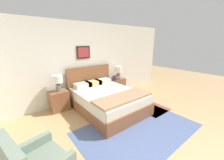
# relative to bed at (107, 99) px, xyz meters

# --- Properties ---
(ground_plane) EXTENTS (16.00, 16.00, 0.00)m
(ground_plane) POSITION_rel_bed_xyz_m (-0.20, -2.01, -0.32)
(ground_plane) COLOR tan
(wall_back) EXTENTS (7.75, 0.09, 2.60)m
(wall_back) POSITION_rel_bed_xyz_m (-0.20, 1.13, 0.98)
(wall_back) COLOR beige
(wall_back) RESTS_ON ground_plane
(area_rug_main) EXTENTS (2.77, 1.77, 0.01)m
(area_rug_main) POSITION_rel_bed_xyz_m (-0.03, -1.27, -0.31)
(area_rug_main) COLOR #47567F
(area_rug_main) RESTS_ON ground_plane
(area_rug_bedside) EXTENTS (0.82, 1.57, 0.01)m
(area_rug_bedside) POSITION_rel_bed_xyz_m (1.11, -0.47, -0.31)
(area_rug_bedside) COLOR brown
(area_rug_bedside) RESTS_ON ground_plane
(bed) EXTENTS (1.62, 2.14, 1.18)m
(bed) POSITION_rel_bed_xyz_m (0.00, 0.00, 0.00)
(bed) COLOR brown
(bed) RESTS_ON ground_plane
(nightstand_near_window) EXTENTS (0.52, 0.43, 0.59)m
(nightstand_near_window) POSITION_rel_bed_xyz_m (-1.15, 0.84, -0.02)
(nightstand_near_window) COLOR brown
(nightstand_near_window) RESTS_ON ground_plane
(nightstand_by_door) EXTENTS (0.52, 0.43, 0.59)m
(nightstand_by_door) POSITION_rel_bed_xyz_m (1.15, 0.84, -0.02)
(nightstand_by_door) COLOR brown
(nightstand_by_door) RESTS_ON ground_plane
(table_lamp_near_window) EXTENTS (0.28, 0.28, 0.48)m
(table_lamp_near_window) POSITION_rel_bed_xyz_m (-1.13, 0.83, 0.59)
(table_lamp_near_window) COLOR slate
(table_lamp_near_window) RESTS_ON nightstand_near_window
(table_lamp_by_door) EXTENTS (0.28, 0.28, 0.48)m
(table_lamp_by_door) POSITION_rel_bed_xyz_m (1.16, 0.83, 0.59)
(table_lamp_by_door) COLOR slate
(table_lamp_by_door) RESTS_ON nightstand_by_door
(book_thick_bottom) EXTENTS (0.23, 0.29, 0.03)m
(book_thick_bottom) POSITION_rel_bed_xyz_m (1.03, 0.80, 0.29)
(book_thick_bottom) COLOR #335693
(book_thick_bottom) RESTS_ON nightstand_by_door
(book_hardcover_middle) EXTENTS (0.22, 0.23, 0.04)m
(book_hardcover_middle) POSITION_rel_bed_xyz_m (1.03, 0.80, 0.32)
(book_hardcover_middle) COLOR #335693
(book_hardcover_middle) RESTS_ON book_thick_bottom
(book_novel_upper) EXTENTS (0.16, 0.28, 0.03)m
(book_novel_upper) POSITION_rel_bed_xyz_m (1.03, 0.80, 0.35)
(book_novel_upper) COLOR #4C7551
(book_novel_upper) RESTS_ON book_hardcover_middle
(book_slim_near_top) EXTENTS (0.19, 0.23, 0.03)m
(book_slim_near_top) POSITION_rel_bed_xyz_m (1.03, 0.80, 0.38)
(book_slim_near_top) COLOR #B7332D
(book_slim_near_top) RESTS_ON book_novel_upper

